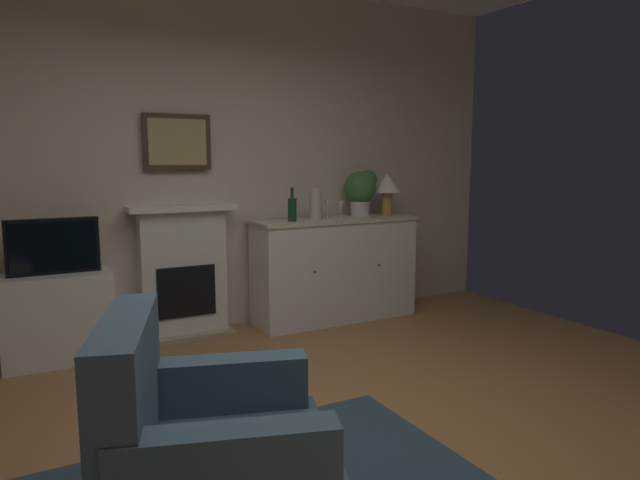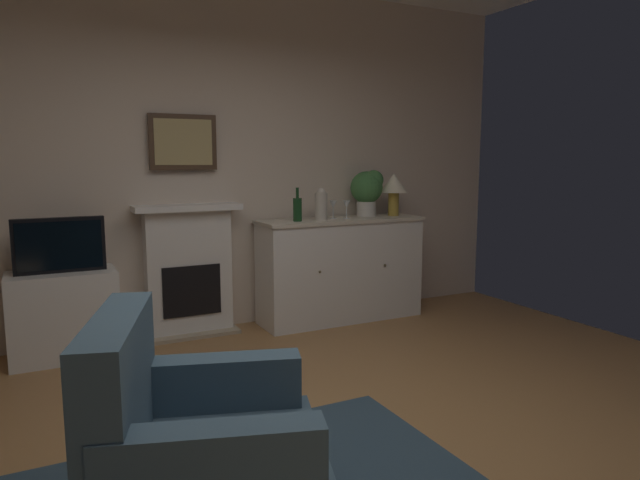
{
  "view_description": "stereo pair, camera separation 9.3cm",
  "coord_description": "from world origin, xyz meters",
  "px_view_note": "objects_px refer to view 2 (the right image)",
  "views": [
    {
      "loc": [
        -1.38,
        -2.25,
        1.47
      ],
      "look_at": [
        0.19,
        0.63,
        1.0
      ],
      "focal_mm": 31.96,
      "sensor_mm": 36.0,
      "label": 1
    },
    {
      "loc": [
        -1.29,
        -2.29,
        1.47
      ],
      "look_at": [
        0.19,
        0.63,
        1.0
      ],
      "focal_mm": 31.96,
      "sensor_mm": 36.0,
      "label": 2
    }
  ],
  "objects_px": {
    "wine_glass_left": "(333,205)",
    "tv_set": "(59,245)",
    "wine_bottle": "(297,209)",
    "table_lamp": "(394,186)",
    "framed_picture": "(183,142)",
    "tv_cabinet": "(64,315)",
    "sideboard_cabinet": "(340,269)",
    "fireplace_unit": "(189,270)",
    "vase_decorative": "(321,204)",
    "armchair": "(196,455)",
    "potted_plant_small": "(368,189)",
    "wine_glass_center": "(347,205)"
  },
  "relations": [
    {
      "from": "wine_glass_left",
      "to": "tv_set",
      "type": "height_order",
      "value": "wine_glass_left"
    },
    {
      "from": "wine_bottle",
      "to": "tv_set",
      "type": "distance_m",
      "value": 1.89
    },
    {
      "from": "table_lamp",
      "to": "tv_set",
      "type": "distance_m",
      "value": 2.92
    },
    {
      "from": "wine_bottle",
      "to": "framed_picture",
      "type": "bearing_deg",
      "value": 163.5
    },
    {
      "from": "tv_cabinet",
      "to": "tv_set",
      "type": "xyz_separation_m",
      "value": [
        0.0,
        -0.02,
        0.53
      ]
    },
    {
      "from": "sideboard_cabinet",
      "to": "wine_bottle",
      "type": "bearing_deg",
      "value": -174.39
    },
    {
      "from": "tv_set",
      "to": "sideboard_cabinet",
      "type": "bearing_deg",
      "value": 0.2
    },
    {
      "from": "fireplace_unit",
      "to": "sideboard_cabinet",
      "type": "height_order",
      "value": "fireplace_unit"
    },
    {
      "from": "wine_bottle",
      "to": "vase_decorative",
      "type": "relative_size",
      "value": 1.03
    },
    {
      "from": "sideboard_cabinet",
      "to": "table_lamp",
      "type": "relative_size",
      "value": 3.83
    },
    {
      "from": "sideboard_cabinet",
      "to": "tv_cabinet",
      "type": "relative_size",
      "value": 2.04
    },
    {
      "from": "fireplace_unit",
      "to": "armchair",
      "type": "distance_m",
      "value": 2.77
    },
    {
      "from": "wine_bottle",
      "to": "table_lamp",
      "type": "bearing_deg",
      "value": 2.48
    },
    {
      "from": "tv_set",
      "to": "armchair",
      "type": "height_order",
      "value": "tv_set"
    },
    {
      "from": "fireplace_unit",
      "to": "framed_picture",
      "type": "relative_size",
      "value": 2.0
    },
    {
      "from": "table_lamp",
      "to": "wine_bottle",
      "type": "xyz_separation_m",
      "value": [
        -1.02,
        -0.04,
        -0.17
      ]
    },
    {
      "from": "framed_picture",
      "to": "wine_glass_left",
      "type": "distance_m",
      "value": 1.4
    },
    {
      "from": "vase_decorative",
      "to": "potted_plant_small",
      "type": "xyz_separation_m",
      "value": [
        0.53,
        0.1,
        0.12
      ]
    },
    {
      "from": "framed_picture",
      "to": "wine_glass_center",
      "type": "bearing_deg",
      "value": -10.91
    },
    {
      "from": "table_lamp",
      "to": "wine_bottle",
      "type": "relative_size",
      "value": 1.38
    },
    {
      "from": "wine_glass_left",
      "to": "vase_decorative",
      "type": "height_order",
      "value": "vase_decorative"
    },
    {
      "from": "wine_bottle",
      "to": "vase_decorative",
      "type": "bearing_deg",
      "value": -1.47
    },
    {
      "from": "wine_bottle",
      "to": "tv_set",
      "type": "xyz_separation_m",
      "value": [
        -1.88,
        0.04,
        -0.19
      ]
    },
    {
      "from": "wine_bottle",
      "to": "wine_glass_left",
      "type": "distance_m",
      "value": 0.38
    },
    {
      "from": "tv_set",
      "to": "potted_plant_small",
      "type": "xyz_separation_m",
      "value": [
        2.63,
        0.05,
        0.34
      ]
    },
    {
      "from": "table_lamp",
      "to": "vase_decorative",
      "type": "distance_m",
      "value": 0.81
    },
    {
      "from": "wine_bottle",
      "to": "wine_glass_left",
      "type": "relative_size",
      "value": 1.76
    },
    {
      "from": "sideboard_cabinet",
      "to": "wine_bottle",
      "type": "distance_m",
      "value": 0.73
    },
    {
      "from": "wine_glass_left",
      "to": "table_lamp",
      "type": "bearing_deg",
      "value": -0.56
    },
    {
      "from": "table_lamp",
      "to": "framed_picture",
      "type": "bearing_deg",
      "value": 173.39
    },
    {
      "from": "sideboard_cabinet",
      "to": "vase_decorative",
      "type": "bearing_deg",
      "value": -167.48
    },
    {
      "from": "table_lamp",
      "to": "armchair",
      "type": "distance_m",
      "value": 3.69
    },
    {
      "from": "table_lamp",
      "to": "potted_plant_small",
      "type": "bearing_deg",
      "value": 170.14
    },
    {
      "from": "vase_decorative",
      "to": "tv_cabinet",
      "type": "bearing_deg",
      "value": 178.23
    },
    {
      "from": "tv_cabinet",
      "to": "potted_plant_small",
      "type": "distance_m",
      "value": 2.77
    },
    {
      "from": "armchair",
      "to": "framed_picture",
      "type": "bearing_deg",
      "value": 76.64
    },
    {
      "from": "armchair",
      "to": "wine_glass_left",
      "type": "bearing_deg",
      "value": 52.64
    },
    {
      "from": "tv_set",
      "to": "wine_glass_center",
      "type": "bearing_deg",
      "value": -0.88
    },
    {
      "from": "sideboard_cabinet",
      "to": "vase_decorative",
      "type": "height_order",
      "value": "vase_decorative"
    },
    {
      "from": "wine_glass_left",
      "to": "wine_glass_center",
      "type": "xyz_separation_m",
      "value": [
        0.11,
        -0.05,
        0.0
      ]
    },
    {
      "from": "framed_picture",
      "to": "wine_bottle",
      "type": "xyz_separation_m",
      "value": [
        0.9,
        -0.27,
        -0.56
      ]
    },
    {
      "from": "armchair",
      "to": "wine_glass_center",
      "type": "bearing_deg",
      "value": 50.52
    },
    {
      "from": "sideboard_cabinet",
      "to": "tv_cabinet",
      "type": "distance_m",
      "value": 2.33
    },
    {
      "from": "potted_plant_small",
      "to": "tv_cabinet",
      "type": "bearing_deg",
      "value": -179.34
    },
    {
      "from": "wine_bottle",
      "to": "wine_glass_center",
      "type": "height_order",
      "value": "wine_bottle"
    },
    {
      "from": "framed_picture",
      "to": "sideboard_cabinet",
      "type": "height_order",
      "value": "framed_picture"
    },
    {
      "from": "wine_glass_left",
      "to": "wine_glass_center",
      "type": "height_order",
      "value": "same"
    },
    {
      "from": "wine_glass_center",
      "to": "potted_plant_small",
      "type": "bearing_deg",
      "value": 18.14
    },
    {
      "from": "framed_picture",
      "to": "potted_plant_small",
      "type": "height_order",
      "value": "framed_picture"
    },
    {
      "from": "sideboard_cabinet",
      "to": "potted_plant_small",
      "type": "height_order",
      "value": "potted_plant_small"
    }
  ]
}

